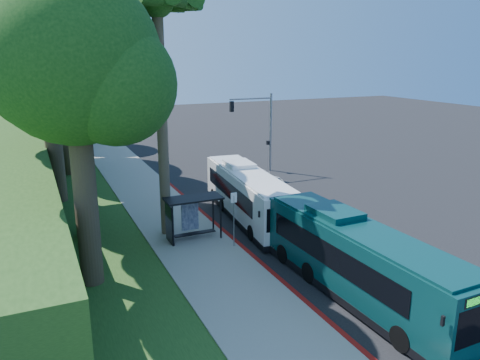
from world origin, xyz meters
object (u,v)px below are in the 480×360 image
bus_shelter (189,210)px  pickup (258,178)px  white_bus (248,194)px  teal_bus (359,260)px

bus_shelter → pickup: bearing=44.5°
white_bus → teal_bus: 11.17m
white_bus → teal_bus: size_ratio=0.97×
bus_shelter → pickup: (8.56, 8.40, -1.11)m
pickup → white_bus: bearing=-133.9°
bus_shelter → teal_bus: teal_bus is taller
bus_shelter → white_bus: (4.67, 2.00, -0.17)m
bus_shelter → white_bus: 5.08m
bus_shelter → teal_bus: 10.28m
white_bus → bus_shelter: bearing=-151.4°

